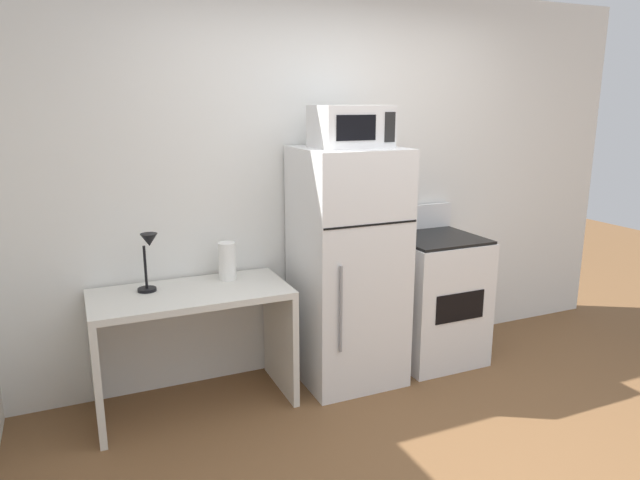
# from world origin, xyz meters

# --- Properties ---
(wall_back_white) EXTENTS (5.00, 0.10, 2.60)m
(wall_back_white) POSITION_xyz_m (0.00, 1.70, 1.30)
(wall_back_white) COLOR white
(wall_back_white) RESTS_ON ground
(desk) EXTENTS (1.17, 0.57, 0.75)m
(desk) POSITION_xyz_m (-1.06, 1.34, 0.52)
(desk) COLOR silver
(desk) RESTS_ON ground
(desk_lamp) EXTENTS (0.14, 0.12, 0.35)m
(desk_lamp) POSITION_xyz_m (-1.28, 1.43, 0.99)
(desk_lamp) COLOR black
(desk_lamp) RESTS_ON desk
(paper_towel_roll) EXTENTS (0.11, 0.11, 0.24)m
(paper_towel_roll) POSITION_xyz_m (-0.79, 1.48, 0.87)
(paper_towel_roll) COLOR white
(paper_towel_roll) RESTS_ON desk
(refrigerator) EXTENTS (0.64, 0.65, 1.57)m
(refrigerator) POSITION_xyz_m (-0.03, 1.32, 0.78)
(refrigerator) COLOR white
(refrigerator) RESTS_ON ground
(microwave) EXTENTS (0.46, 0.35, 0.26)m
(microwave) POSITION_xyz_m (-0.03, 1.30, 1.70)
(microwave) COLOR silver
(microwave) RESTS_ON refrigerator
(oven_range) EXTENTS (0.61, 0.61, 1.10)m
(oven_range) POSITION_xyz_m (0.69, 1.33, 0.47)
(oven_range) COLOR white
(oven_range) RESTS_ON ground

